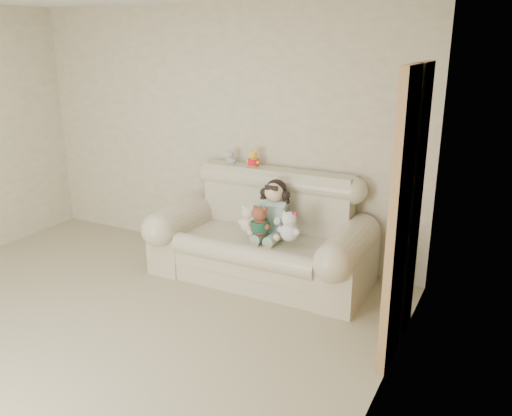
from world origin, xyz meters
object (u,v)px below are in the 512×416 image
(seated_child, at_px, (274,209))
(cream_teddy, at_px, (249,216))
(brown_teddy, at_px, (260,218))
(white_cat, at_px, (290,223))
(sofa, at_px, (261,229))

(seated_child, distance_m, cream_teddy, 0.26)
(seated_child, distance_m, brown_teddy, 0.22)
(white_cat, xyz_separation_m, cream_teddy, (-0.43, 0.03, -0.01))
(sofa, bearing_deg, seated_child, 37.59)
(sofa, relative_size, cream_teddy, 6.64)
(seated_child, height_order, brown_teddy, seated_child)
(brown_teddy, relative_size, white_cat, 1.01)
(sofa, distance_m, cream_teddy, 0.19)
(white_cat, bearing_deg, sofa, 134.30)
(seated_child, relative_size, cream_teddy, 1.82)
(brown_teddy, bearing_deg, seated_child, 80.33)
(sofa, xyz_separation_m, seated_child, (0.10, 0.08, 0.19))
(sofa, bearing_deg, white_cat, -20.83)
(white_cat, relative_size, cream_teddy, 1.07)
(brown_teddy, height_order, white_cat, brown_teddy)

